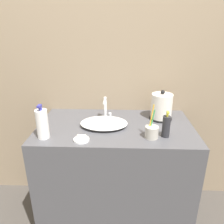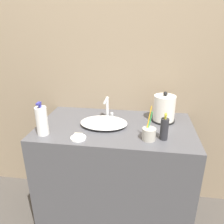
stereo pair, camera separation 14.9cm
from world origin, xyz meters
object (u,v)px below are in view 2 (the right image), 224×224
at_px(electric_kettle, 164,109).
at_px(shampoo_bottle, 164,129).
at_px(toothbrush_cup, 149,134).
at_px(lotion_bottle, 42,121).
at_px(faucet, 108,107).

relative_size(electric_kettle, shampoo_bottle, 1.30).
height_order(toothbrush_cup, shampoo_bottle, toothbrush_cup).
bearing_deg(toothbrush_cup, lotion_bottle, -177.81).
bearing_deg(lotion_bottle, electric_kettle, 22.69).
xyz_separation_m(lotion_bottle, shampoo_bottle, (0.76, 0.05, -0.02)).
relative_size(faucet, lotion_bottle, 0.74).
relative_size(toothbrush_cup, shampoo_bottle, 1.24).
distance_m(faucet, toothbrush_cup, 0.42).
bearing_deg(lotion_bottle, toothbrush_cup, 2.19).
distance_m(faucet, shampoo_bottle, 0.48).
bearing_deg(lotion_bottle, shampoo_bottle, 3.43).
xyz_separation_m(faucet, lotion_bottle, (-0.37, -0.31, 0.00)).
distance_m(toothbrush_cup, lotion_bottle, 0.67).
height_order(electric_kettle, lotion_bottle, electric_kettle).
height_order(electric_kettle, shampoo_bottle, electric_kettle).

